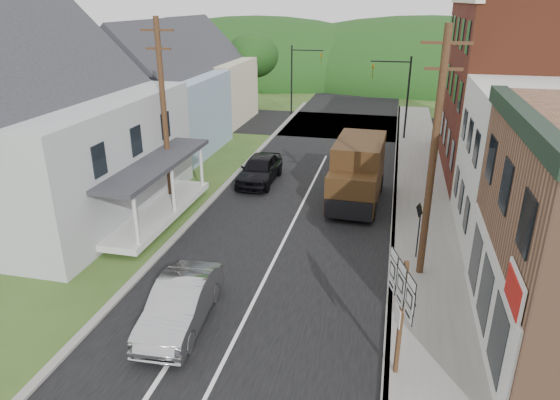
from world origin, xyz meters
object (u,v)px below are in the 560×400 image
Objects in this scene: silver_sedan at (180,304)px; route_sign_cluster at (401,303)px; delivery_van at (357,173)px; dark_sedan at (260,169)px; warning_sign at (419,223)px.

route_sign_cluster reaches higher than silver_sedan.
route_sign_cluster is (2.15, -12.56, 0.77)m from delivery_van.
silver_sedan is 6.90m from route_sign_cluster.
route_sign_cluster is (7.71, -14.33, 1.58)m from dark_sedan.
warning_sign is (7.35, 6.07, 0.90)m from silver_sedan.
route_sign_cluster is at bearing -116.19° from warning_sign.
silver_sedan is 12.54m from delivery_van.
silver_sedan is 13.49m from dark_sedan.
delivery_van is at bearing -17.33° from dark_sedan.
warning_sign is at bearing -40.84° from dark_sedan.
dark_sedan is at bearing 90.54° from silver_sedan.
warning_sign is (8.42, -7.37, 0.85)m from dark_sedan.
delivery_van is at bearing 96.70° from warning_sign.
delivery_van is at bearing 64.94° from silver_sedan.
route_sign_cluster is 1.47× the size of warning_sign.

